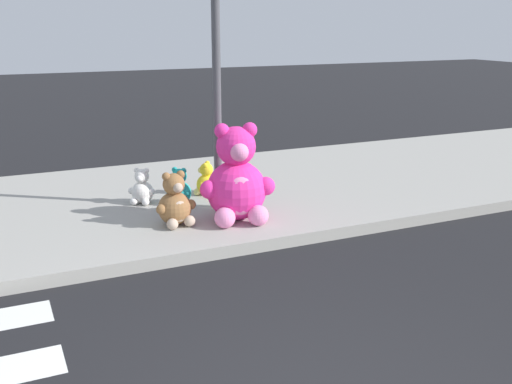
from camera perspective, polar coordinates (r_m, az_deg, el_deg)
The scene contains 7 objects.
sidewalk at distance 8.63m, azimuth -11.68°, elevation -1.27°, with size 28.00×4.40×0.15m, color #9E9B93.
sign_pole at distance 7.80m, azimuth -3.77°, elevation 10.54°, with size 0.56×0.11×3.20m.
plush_pink_large at distance 7.48m, azimuth -1.83°, elevation 0.95°, with size 0.94×0.86×1.23m.
plush_teal at distance 8.27m, azimuth -7.33°, elevation 0.23°, with size 0.37×0.36×0.52m.
plush_yellow at distance 8.71m, azimuth -4.82°, elevation 1.02°, with size 0.35×0.34×0.48m.
plush_brown at distance 7.42m, azimuth -7.70°, elevation -1.12°, with size 0.52×0.47×0.68m.
plush_white at distance 8.40m, azimuth -10.79°, elevation 0.26°, with size 0.35×0.36×0.50m.
Camera 1 is at (-1.74, -2.87, 2.58)m, focal length 42.01 mm.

